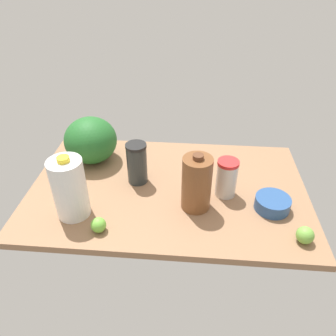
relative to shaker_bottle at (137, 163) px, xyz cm
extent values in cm
cube|color=#8F6748|center=(-13.83, 3.29, -10.97)|extent=(120.00, 76.00, 3.00)
cylinder|color=#2A3132|center=(0.00, 0.00, -0.74)|extent=(8.75, 8.75, 17.45)
cylinder|color=black|center=(0.00, 0.00, 8.69)|extent=(9.01, 9.01, 1.40)
cylinder|color=brown|center=(-25.95, 14.83, 1.95)|extent=(11.73, 11.73, 22.83)
cylinder|color=#59331E|center=(-25.95, 14.83, 14.27)|extent=(4.11, 4.11, 1.80)
cylinder|color=#284C85|center=(-56.65, 13.90, -6.81)|extent=(14.01, 14.01, 5.31)
cylinder|color=beige|center=(-38.36, 6.07, -1.83)|extent=(8.60, 8.60, 15.28)
cylinder|color=red|center=(-38.36, 6.07, 6.52)|extent=(8.86, 8.86, 1.40)
cylinder|color=white|center=(21.71, 23.12, 2.84)|extent=(12.91, 12.91, 24.61)
cylinder|color=yellow|center=(21.71, 23.12, 16.04)|extent=(4.52, 4.52, 1.80)
ellipsoid|color=#216226|center=(24.63, -15.20, 1.50)|extent=(24.74, 24.74, 21.94)
sphere|color=#6CB53C|center=(9.49, 31.83, -6.60)|extent=(5.73, 5.73, 5.73)
sphere|color=#6EAA40|center=(-65.00, 30.88, -6.31)|extent=(6.31, 6.31, 6.31)
camera|label=1|loc=(-23.42, 116.10, 79.62)|focal=35.00mm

